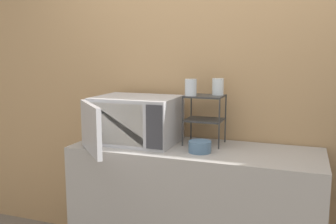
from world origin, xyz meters
TOP-DOWN VIEW (x-y plane):
  - wall_back at (0.00, 0.64)m, footprint 8.00×0.06m
  - counter at (0.00, 0.30)m, footprint 1.67×0.60m
  - microwave at (-0.45, 0.30)m, footprint 0.60×0.78m
  - dish_rack at (0.03, 0.42)m, footprint 0.26×0.22m
  - glass_front_left at (-0.05, 0.36)m, footprint 0.08×0.08m
  - glass_back_right at (0.11, 0.48)m, footprint 0.08×0.08m
  - bowl at (0.06, 0.20)m, footprint 0.15×0.15m

SIDE VIEW (x-z plane):
  - counter at x=0.00m, z-range 0.00..0.92m
  - bowl at x=0.06m, z-range 0.92..1.00m
  - microwave at x=-0.45m, z-range 0.92..1.25m
  - dish_rack at x=0.03m, z-range 1.00..1.34m
  - wall_back at x=0.00m, z-range 0.00..2.60m
  - glass_front_left at x=-0.05m, z-range 1.27..1.38m
  - glass_back_right at x=0.11m, z-range 1.27..1.38m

